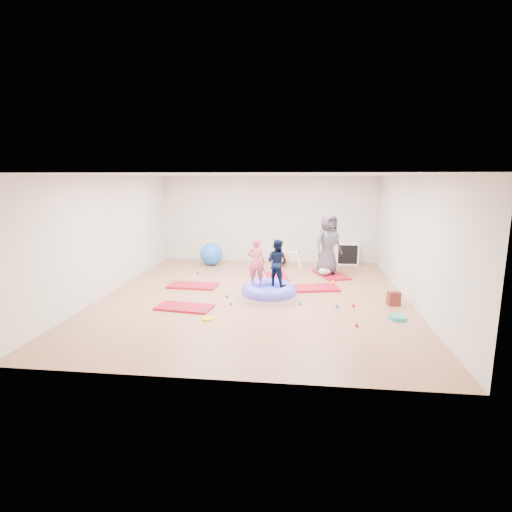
# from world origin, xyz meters

# --- Properties ---
(room) EXTENTS (7.01, 8.01, 2.81)m
(room) POSITION_xyz_m (0.00, 0.00, 1.40)
(room) COLOR #A66F50
(room) RESTS_ON ground
(gym_mat_front_left) EXTENTS (1.24, 0.74, 0.05)m
(gym_mat_front_left) POSITION_xyz_m (-1.38, -1.08, 0.02)
(gym_mat_front_left) COLOR #C80231
(gym_mat_front_left) RESTS_ON ground
(gym_mat_mid_left) EXTENTS (1.26, 0.67, 0.05)m
(gym_mat_mid_left) POSITION_xyz_m (-1.67, 0.63, 0.03)
(gym_mat_mid_left) COLOR #C80231
(gym_mat_mid_left) RESTS_ON ground
(gym_mat_center_back) EXTENTS (0.76, 1.17, 0.04)m
(gym_mat_center_back) POSITION_xyz_m (0.41, 1.84, 0.02)
(gym_mat_center_back) COLOR #C80231
(gym_mat_center_back) RESTS_ON ground
(gym_mat_right) EXTENTS (1.43, 0.91, 0.06)m
(gym_mat_right) POSITION_xyz_m (1.34, 0.74, 0.03)
(gym_mat_right) COLOR #C80231
(gym_mat_right) RESTS_ON ground
(gym_mat_rear_right) EXTENTS (1.05, 1.44, 0.05)m
(gym_mat_rear_right) POSITION_xyz_m (1.93, 2.23, 0.03)
(gym_mat_rear_right) COLOR #C80231
(gym_mat_rear_right) RESTS_ON ground
(inflatable_cushion) EXTENTS (1.27, 1.27, 0.40)m
(inflatable_cushion) POSITION_xyz_m (0.36, -0.19, 0.16)
(inflatable_cushion) COLOR silver
(inflatable_cushion) RESTS_ON ground
(child_pink) EXTENTS (0.42, 0.29, 1.10)m
(child_pink) POSITION_xyz_m (0.06, -0.21, 0.92)
(child_pink) COLOR #CE475D
(child_pink) RESTS_ON inflatable_cushion
(child_navy) EXTENTS (0.65, 0.61, 1.07)m
(child_navy) POSITION_xyz_m (0.53, -0.16, 0.90)
(child_navy) COLOR black
(child_navy) RESTS_ON inflatable_cushion
(adult_caregiver) EXTENTS (0.99, 0.90, 1.70)m
(adult_caregiver) POSITION_xyz_m (1.82, 2.25, 0.90)
(adult_caregiver) COLOR #3D3B46
(adult_caregiver) RESTS_ON gym_mat_rear_right
(infant) EXTENTS (0.35, 0.36, 0.21)m
(infant) POSITION_xyz_m (1.74, 2.04, 0.16)
(infant) COLOR #9FE5FF
(infant) RESTS_ON gym_mat_rear_right
(ball_pit_balls) EXTENTS (4.18, 3.83, 0.08)m
(ball_pit_balls) POSITION_xyz_m (0.75, -0.05, 0.04)
(ball_pit_balls) COLOR #FFDD06
(ball_pit_balls) RESTS_ON ground
(exercise_ball_blue) EXTENTS (0.71, 0.71, 0.71)m
(exercise_ball_blue) POSITION_xyz_m (-1.76, 3.20, 0.35)
(exercise_ball_blue) COLOR blue
(exercise_ball_blue) RESTS_ON ground
(exercise_ball_orange) EXTENTS (0.42, 0.42, 0.42)m
(exercise_ball_orange) POSITION_xyz_m (0.50, 3.32, 0.21)
(exercise_ball_orange) COLOR orange
(exercise_ball_orange) RESTS_ON ground
(infant_play_gym) EXTENTS (0.74, 0.70, 0.56)m
(infant_play_gym) POSITION_xyz_m (0.74, 2.84, 0.38)
(infant_play_gym) COLOR white
(infant_play_gym) RESTS_ON ground
(cube_shelf) EXTENTS (0.70, 0.34, 0.70)m
(cube_shelf) POSITION_xyz_m (2.54, 3.79, 0.35)
(cube_shelf) COLOR white
(cube_shelf) RESTS_ON ground
(balance_disc) EXTENTS (0.34, 0.34, 0.07)m
(balance_disc) POSITION_xyz_m (2.98, -1.26, 0.04)
(balance_disc) COLOR teal
(balance_disc) RESTS_ON ground
(backpack) EXTENTS (0.30, 0.23, 0.30)m
(backpack) POSITION_xyz_m (3.09, -0.35, 0.15)
(backpack) COLOR #A83122
(backpack) RESTS_ON ground
(yellow_toy) EXTENTS (0.22, 0.22, 0.03)m
(yellow_toy) POSITION_xyz_m (-0.73, -1.68, 0.02)
(yellow_toy) COLOR #FFDD06
(yellow_toy) RESTS_ON ground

